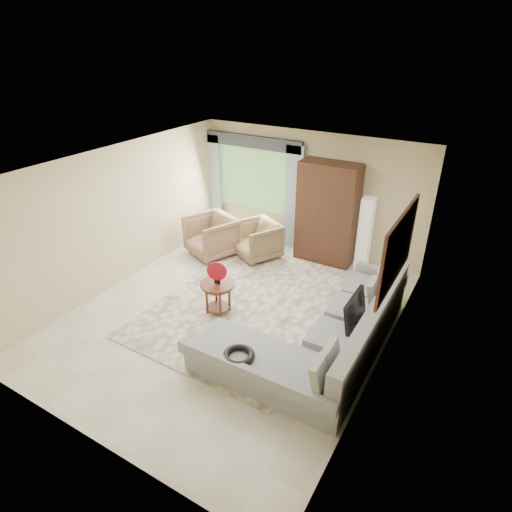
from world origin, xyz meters
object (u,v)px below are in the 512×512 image
Objects in this scene: armchair_right at (257,240)px; coffee_table at (218,297)px; armchair_left at (212,236)px; tv_screen at (355,310)px; armoire at (327,213)px; potted_plant at (222,228)px; floor_lamp at (365,234)px; sectional_sofa at (327,340)px.

coffee_table is at bearing -48.58° from armchair_right.
coffee_table is 0.62× the size of armchair_left.
armchair_left is at bearing 157.52° from tv_screen.
armchair_left is 0.45× the size of armoire.
armchair_left reaches higher than potted_plant.
armchair_right is 0.41× the size of armoire.
tv_screen is at bearing -59.73° from armoire.
potted_plant is at bearing -174.98° from floor_lamp.
armchair_right is at bearing 138.26° from sectional_sofa.
potted_plant is (-1.69, 2.56, -0.05)m from coffee_table.
coffee_table is 3.30m from floor_lamp.
potted_plant is (-0.30, 0.81, -0.18)m from armchair_left.
armchair_left is 0.99m from armchair_right.
armchair_right is 0.58× the size of floor_lamp.
armoire reaches higher than tv_screen.
coffee_table is 2.20m from armchair_right.
potted_plant is at bearing 133.35° from armchair_left.
floor_lamp is (-0.70, 2.63, 0.03)m from tv_screen.
armchair_right is 1.58m from armoire.
floor_lamp is at bearing 5.02° from potted_plant.
armchair_left is (-3.69, 1.53, -0.29)m from tv_screen.
armoire is (2.19, 1.04, 0.62)m from armchair_left.
floor_lamp is at bearing 98.33° from sectional_sofa.
armchair_left is 2.50m from armoire.
sectional_sofa is 6.68× the size of potted_plant.
floor_lamp is (-0.43, 2.96, 0.47)m from sectional_sofa.
tv_screen is at bearing -5.89° from armchair_right.
armchair_left is 0.88m from potted_plant.
sectional_sofa reaches higher than armchair_left.
floor_lamp reaches higher than tv_screen.
armchair_right is (-0.48, 2.15, 0.08)m from coffee_table.
armchair_left reaches higher than coffee_table.
tv_screen reaches higher than potted_plant.
tv_screen is 1.43× the size of potted_plant.
floor_lamp is (2.99, 1.10, 0.32)m from armchair_left.
floor_lamp is at bearing 43.18° from armchair_left.
potted_plant is 0.35× the size of floor_lamp.
armchair_left is at bearing -127.67° from armchair_right.
armoire is 0.86m from floor_lamp.
armoire reaches higher than potted_plant.
sectional_sofa is at bearing -66.94° from armoire.
tv_screen is at bearing -75.10° from floor_lamp.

